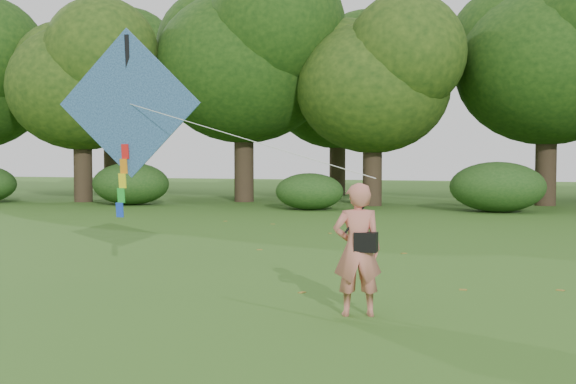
# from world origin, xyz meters

# --- Properties ---
(ground) EXTENTS (100.00, 100.00, 0.00)m
(ground) POSITION_xyz_m (0.00, 0.00, 0.00)
(ground) COLOR #265114
(ground) RESTS_ON ground
(man_kite_flyer) EXTENTS (0.74, 0.60, 1.77)m
(man_kite_flyer) POSITION_xyz_m (0.93, -0.56, 0.89)
(man_kite_flyer) COLOR #CD7160
(man_kite_flyer) RESTS_ON ground
(crossbody_bag) EXTENTS (0.43, 0.20, 0.71)m
(crossbody_bag) POSITION_xyz_m (1.05, -0.59, 1.00)
(crossbody_bag) COLOR black
(crossbody_bag) RESTS_ON ground
(flying_kite) EXTENTS (5.98, 2.33, 3.31)m
(flying_kite) POSITION_xyz_m (-3.48, 1.54, 3.00)
(flying_kite) COLOR #242D9D
(flying_kite) RESTS_ON ground
(tree_line) EXTENTS (54.70, 15.30, 9.48)m
(tree_line) POSITION_xyz_m (1.67, 22.88, 5.60)
(tree_line) COLOR #3A2D1E
(tree_line) RESTS_ON ground
(shrub_band) EXTENTS (39.15, 3.22, 1.88)m
(shrub_band) POSITION_xyz_m (-0.72, 17.60, 0.86)
(shrub_band) COLOR #264919
(shrub_band) RESTS_ON ground
(fallen_leaves) EXTENTS (11.28, 12.70, 0.01)m
(fallen_leaves) POSITION_xyz_m (0.32, 5.01, 0.01)
(fallen_leaves) COLOR olive
(fallen_leaves) RESTS_ON ground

